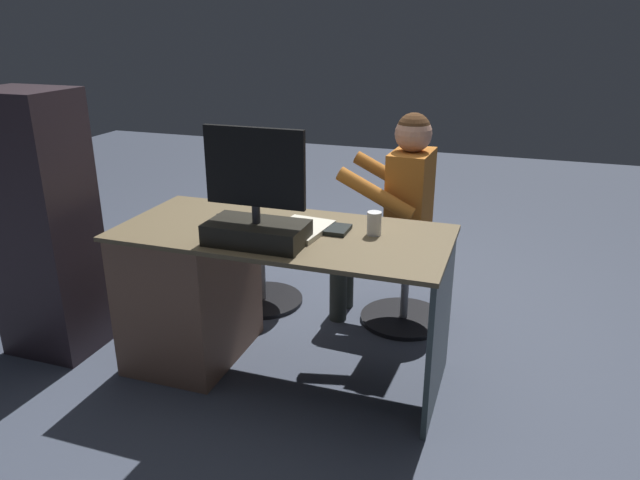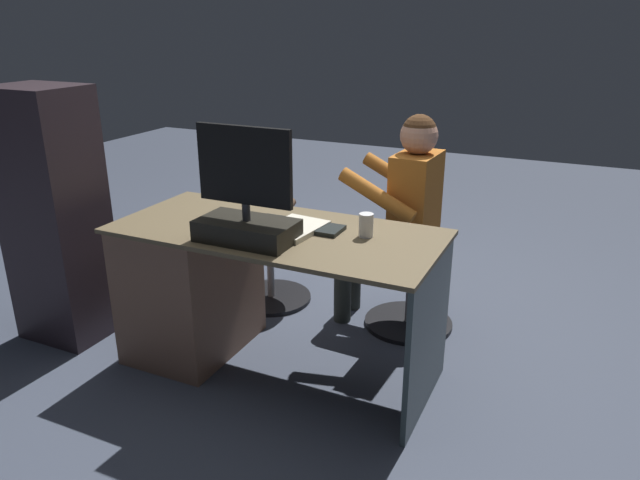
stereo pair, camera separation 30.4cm
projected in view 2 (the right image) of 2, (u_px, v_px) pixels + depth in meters
ground_plane at (312, 333)px, 3.31m from camera, size 10.00×10.00×0.00m
desk at (207, 282)px, 3.02m from camera, size 1.52×0.70×0.73m
monitor at (246, 211)px, 2.56m from camera, size 0.44×0.24×0.50m
keyboard at (299, 225)px, 2.76m from camera, size 0.42×0.14×0.02m
computer_mouse at (238, 215)px, 2.88m from camera, size 0.06×0.10×0.04m
cup at (366, 225)px, 2.63m from camera, size 0.06×0.06×0.11m
tv_remote at (217, 217)px, 2.88m from camera, size 0.08×0.16×0.02m
notebook_binder at (294, 228)px, 2.71m from camera, size 0.25×0.32×0.02m
office_chair_teddy at (270, 260)px, 3.62m from camera, size 0.49×0.49×0.45m
teddy_bear at (270, 205)px, 3.51m from camera, size 0.26×0.26×0.36m
visitor_chair at (410, 283)px, 3.31m from camera, size 0.50×0.50×0.45m
person at (400, 206)px, 3.19m from camera, size 0.53×0.49×1.19m
equipment_rack at (55, 217)px, 3.10m from camera, size 0.44×0.36×1.34m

